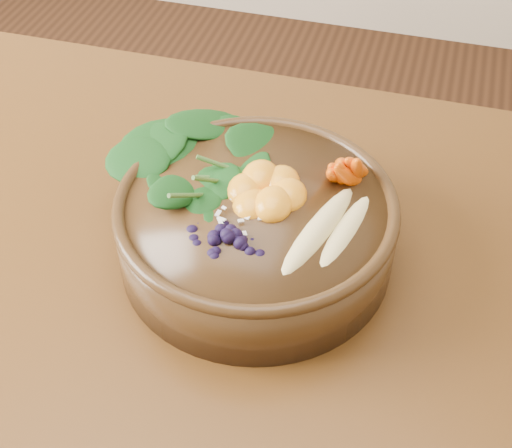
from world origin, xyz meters
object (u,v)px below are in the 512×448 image
object	(u,v)px
carrot_cluster	(339,146)
mandarin_cluster	(267,181)
kale_heap	(248,140)
blueberry_pile	(227,225)
banana_halves	(333,219)
stoneware_bowl	(256,230)
dining_table	(103,299)

from	to	relation	value
carrot_cluster	mandarin_cluster	size ratio (longest dim) A/B	0.87
kale_heap	blueberry_pile	size ratio (longest dim) A/B	1.42
banana_halves	mandarin_cluster	xyz separation A→B (m)	(-0.09, 0.04, 0.00)
kale_heap	banana_halves	size ratio (longest dim) A/B	1.20
kale_heap	carrot_cluster	bearing A→B (deg)	-3.91
stoneware_bowl	banana_halves	bearing A→B (deg)	-11.68
mandarin_cluster	banana_halves	bearing A→B (deg)	-24.17
carrot_cluster	mandarin_cluster	world-z (taller)	carrot_cluster
mandarin_cluster	dining_table	bearing A→B (deg)	-161.45
blueberry_pile	carrot_cluster	bearing A→B (deg)	56.03
banana_halves	stoneware_bowl	bearing A→B (deg)	-177.26
banana_halves	mandarin_cluster	bearing A→B (deg)	170.25
mandarin_cluster	blueberry_pile	bearing A→B (deg)	-103.69
kale_heap	banana_halves	xyz separation A→B (m)	(0.13, -0.10, -0.01)
dining_table	mandarin_cluster	world-z (taller)	mandarin_cluster
stoneware_bowl	mandarin_cluster	distance (m)	0.07
blueberry_pile	mandarin_cluster	bearing A→B (deg)	76.31
stoneware_bowl	carrot_cluster	xyz separation A→B (m)	(0.08, 0.07, 0.09)
dining_table	carrot_cluster	world-z (taller)	carrot_cluster
mandarin_cluster	blueberry_pile	size ratio (longest dim) A/B	0.69
carrot_cluster	dining_table	bearing A→B (deg)	-142.05
carrot_cluster	banana_halves	size ratio (longest dim) A/B	0.51
stoneware_bowl	mandarin_cluster	world-z (taller)	mandarin_cluster
dining_table	banana_halves	size ratio (longest dim) A/B	8.92
mandarin_cluster	carrot_cluster	bearing A→B (deg)	35.77
stoneware_bowl	carrot_cluster	bearing A→B (deg)	41.89
kale_heap	mandarin_cluster	size ratio (longest dim) A/B	2.07
banana_halves	blueberry_pile	world-z (taller)	blueberry_pile
dining_table	kale_heap	bearing A→B (deg)	37.80
dining_table	banana_halves	world-z (taller)	banana_halves
dining_table	banana_halves	xyz separation A→B (m)	(0.29, 0.03, 0.20)
dining_table	kale_heap	size ratio (longest dim) A/B	7.43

